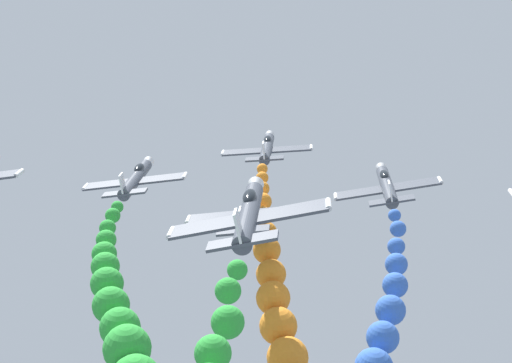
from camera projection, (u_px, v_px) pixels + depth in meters
The scene contains 8 objects.
airplane_lead at pixel (267, 148), 75.76m from camera, with size 9.56×10.35×2.45m.
smoke_trail_lead at pixel (278, 310), 52.03m from camera, with size 5.61×27.23×9.53m.
airplane_left_inner at pixel (136, 178), 65.81m from camera, with size 9.52×10.35×2.69m.
smoke_trail_left_inner at pixel (119, 315), 44.45m from camera, with size 8.12×22.72×4.40m.
airplane_right_inner at pixel (387, 185), 64.70m from camera, with size 9.46×10.35×2.92m.
smoke_trail_right_inner at pixel (373, 360), 43.78m from camera, with size 6.60×23.41×7.37m.
airplane_left_outer at pixel (248, 211), 55.97m from camera, with size 9.53×10.35×2.62m.
airplane_high_slot at pixel (249, 213), 41.85m from camera, with size 9.41×10.35×3.05m.
Camera 1 is at (3.98, -55.96, 93.55)m, focal length 51.13 mm.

